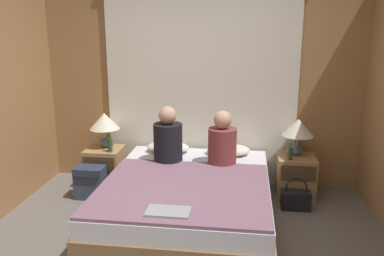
# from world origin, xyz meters

# --- Properties ---
(ground_plane) EXTENTS (16.00, 16.00, 0.00)m
(ground_plane) POSITION_xyz_m (0.00, 0.00, 0.00)
(ground_plane) COLOR #66605B
(wall_back) EXTENTS (4.00, 0.06, 2.50)m
(wall_back) POSITION_xyz_m (0.00, 1.81, 1.25)
(wall_back) COLOR #A37547
(wall_back) RESTS_ON ground_plane
(curtain_panel) EXTENTS (2.54, 0.02, 2.37)m
(curtain_panel) POSITION_xyz_m (0.00, 1.75, 1.18)
(curtain_panel) COLOR white
(curtain_panel) RESTS_ON ground_plane
(bed) EXTENTS (1.66, 2.09, 0.46)m
(bed) POSITION_xyz_m (0.00, 0.65, 0.23)
(bed) COLOR olive
(bed) RESTS_ON ground_plane
(nightstand_left) EXTENTS (0.43, 0.44, 0.48)m
(nightstand_left) POSITION_xyz_m (-1.16, 1.45, 0.24)
(nightstand_left) COLOR #A87F51
(nightstand_left) RESTS_ON ground_plane
(nightstand_right) EXTENTS (0.43, 0.44, 0.48)m
(nightstand_right) POSITION_xyz_m (1.16, 1.45, 0.24)
(nightstand_right) COLOR #A87F51
(nightstand_right) RESTS_ON ground_plane
(lamp_left) EXTENTS (0.37, 0.37, 0.43)m
(lamp_left) POSITION_xyz_m (-1.16, 1.52, 0.79)
(lamp_left) COLOR slate
(lamp_left) RESTS_ON nightstand_left
(lamp_right) EXTENTS (0.37, 0.37, 0.43)m
(lamp_right) POSITION_xyz_m (1.16, 1.52, 0.79)
(lamp_right) COLOR slate
(lamp_right) RESTS_ON nightstand_right
(pillow_left) EXTENTS (0.52, 0.34, 0.12)m
(pillow_left) POSITION_xyz_m (-0.36, 1.49, 0.52)
(pillow_left) COLOR silver
(pillow_left) RESTS_ON bed
(pillow_right) EXTENTS (0.52, 0.34, 0.12)m
(pillow_right) POSITION_xyz_m (0.36, 1.49, 0.52)
(pillow_right) COLOR silver
(pillow_right) RESTS_ON bed
(blanket_on_bed) EXTENTS (1.60, 1.46, 0.03)m
(blanket_on_bed) POSITION_xyz_m (0.00, 0.36, 0.48)
(blanket_on_bed) COLOR slate
(blanket_on_bed) RESTS_ON bed
(person_left_in_bed) EXTENTS (0.32, 0.32, 0.64)m
(person_left_in_bed) POSITION_xyz_m (-0.29, 1.12, 0.73)
(person_left_in_bed) COLOR black
(person_left_in_bed) RESTS_ON bed
(person_right_in_bed) EXTENTS (0.31, 0.31, 0.61)m
(person_right_in_bed) POSITION_xyz_m (0.31, 1.12, 0.72)
(person_right_in_bed) COLOR brown
(person_right_in_bed) RESTS_ON bed
(beer_bottle_on_left_stand) EXTENTS (0.06, 0.06, 0.23)m
(beer_bottle_on_left_stand) POSITION_xyz_m (-1.04, 1.33, 0.58)
(beer_bottle_on_left_stand) COLOR #2D4C28
(beer_bottle_on_left_stand) RESTS_ON nightstand_left
(beer_bottle_on_right_stand) EXTENTS (0.06, 0.06, 0.21)m
(beer_bottle_on_right_stand) POSITION_xyz_m (1.07, 1.33, 0.56)
(beer_bottle_on_right_stand) COLOR #2D4C28
(beer_bottle_on_right_stand) RESTS_ON nightstand_right
(laptop_on_bed) EXTENTS (0.36, 0.21, 0.02)m
(laptop_on_bed) POSITION_xyz_m (-0.04, -0.17, 0.50)
(laptop_on_bed) COLOR #9EA0A5
(laptop_on_bed) RESTS_ON blanket_on_bed
(backpack_on_floor) EXTENTS (0.34, 0.23, 0.38)m
(backpack_on_floor) POSITION_xyz_m (-1.21, 1.06, 0.22)
(backpack_on_floor) COLOR #333D56
(backpack_on_floor) RESTS_ON ground_plane
(handbag_on_floor) EXTENTS (0.31, 0.17, 0.36)m
(handbag_on_floor) POSITION_xyz_m (1.13, 1.08, 0.11)
(handbag_on_floor) COLOR black
(handbag_on_floor) RESTS_ON ground_plane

